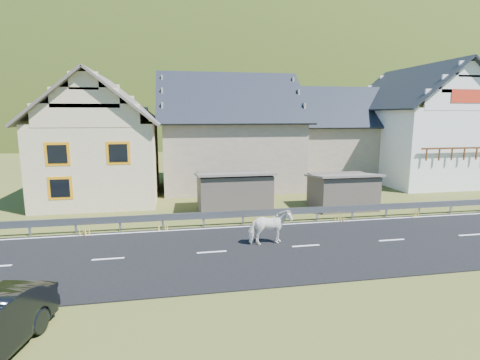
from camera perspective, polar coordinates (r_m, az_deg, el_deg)
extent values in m
plane|color=#484B1D|center=(16.32, 9.98, -9.98)|extent=(160.00, 160.00, 0.00)
cube|color=black|center=(16.32, 9.98, -9.92)|extent=(60.00, 7.00, 0.04)
cube|color=silver|center=(16.31, 9.99, -9.84)|extent=(60.00, 6.60, 0.01)
cube|color=#93969B|center=(19.48, 6.25, -4.82)|extent=(28.00, 0.08, 0.34)
cube|color=#93969B|center=(19.86, -29.40, -6.47)|extent=(0.10, 0.06, 0.70)
cube|color=#93969B|center=(19.30, -23.74, -6.47)|extent=(0.10, 0.06, 0.70)
cube|color=#93969B|center=(18.94, -17.81, -6.40)|extent=(0.10, 0.06, 0.70)
cube|color=#93969B|center=(18.78, -11.71, -6.27)|extent=(0.10, 0.06, 0.70)
cube|color=#93969B|center=(18.83, -5.59, -6.06)|extent=(0.10, 0.06, 0.70)
cube|color=#93969B|center=(19.09, 0.43, -5.78)|extent=(0.10, 0.06, 0.70)
cube|color=#93969B|center=(19.56, 6.22, -5.46)|extent=(0.10, 0.06, 0.70)
cube|color=#93969B|center=(20.21, 11.68, -5.11)|extent=(0.10, 0.06, 0.70)
cube|color=#93969B|center=(21.04, 16.75, -4.73)|extent=(0.10, 0.06, 0.70)
cube|color=#93969B|center=(22.01, 21.40, -4.36)|extent=(0.10, 0.06, 0.70)
cube|color=#93969B|center=(23.12, 25.62, -3.99)|extent=(0.10, 0.06, 0.70)
cube|color=#93969B|center=(24.34, 29.44, -3.65)|extent=(0.10, 0.06, 0.70)
cube|color=brown|center=(21.59, -0.98, -1.89)|extent=(4.30, 3.30, 2.40)
cube|color=brown|center=(23.12, 15.34, -1.72)|extent=(3.80, 2.90, 2.20)
cube|color=beige|center=(26.90, -20.12, 2.86)|extent=(7.00, 9.00, 5.00)
cube|color=orange|center=(22.78, -26.06, 3.57)|extent=(1.30, 0.12, 1.30)
cube|color=orange|center=(22.14, -18.05, 3.94)|extent=(1.30, 0.12, 1.30)
cube|color=orange|center=(23.03, -25.71, -1.12)|extent=(1.30, 0.12, 1.30)
cube|color=gray|center=(28.62, -24.13, 11.15)|extent=(0.70, 0.70, 2.40)
cube|color=gray|center=(29.84, -1.81, 4.09)|extent=(10.00, 9.00, 5.00)
cube|color=gray|center=(34.69, 14.27, 4.27)|extent=(9.00, 8.00, 4.60)
cube|color=white|center=(35.08, 25.37, 4.83)|extent=(8.00, 10.00, 6.00)
cube|color=red|center=(31.08, 31.38, 10.85)|extent=(2.60, 0.06, 0.90)
cube|color=#562D15|center=(30.97, 31.05, 4.20)|extent=(6.80, 0.12, 0.12)
ellipsoid|color=#2C3F0F|center=(196.30, -7.39, 2.33)|extent=(440.00, 280.00, 260.00)
ellipsoid|color=black|center=(133.84, -32.65, 8.55)|extent=(76.00, 50.00, 28.00)
imported|color=white|center=(16.07, 4.57, -7.19)|extent=(1.00, 1.87, 1.52)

